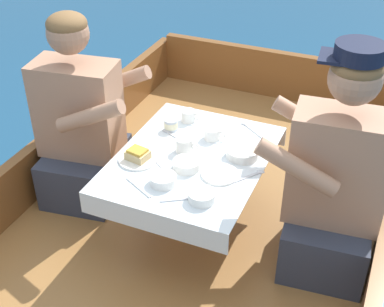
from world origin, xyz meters
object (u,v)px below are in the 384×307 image
at_px(coffee_cup_port, 188,115).
at_px(tin_can, 171,125).
at_px(coffee_cup_starboard, 212,133).
at_px(person_port, 82,128).
at_px(person_starboard, 334,185).
at_px(sandwich, 138,154).
at_px(coffee_cup_center, 184,145).

xyz_separation_m(coffee_cup_port, tin_can, (-0.04, -0.11, -0.00)).
bearing_deg(coffee_cup_starboard, coffee_cup_port, 147.62).
bearing_deg(tin_can, person_port, -164.65).
bearing_deg(person_starboard, sandwich, 5.64).
height_order(person_port, coffee_cup_port, person_port).
bearing_deg(coffee_cup_center, coffee_cup_port, 109.62).
distance_m(person_starboard, coffee_cup_starboard, 0.62).
bearing_deg(person_starboard, tin_can, -14.80).
distance_m(person_starboard, tin_can, 0.82).
distance_m(coffee_cup_port, coffee_cup_starboard, 0.20).
bearing_deg(coffee_cup_port, coffee_cup_center, -70.38).
relative_size(coffee_cup_port, coffee_cup_center, 0.96).
relative_size(person_starboard, sandwich, 9.84).
relative_size(sandwich, coffee_cup_port, 1.06).
bearing_deg(coffee_cup_starboard, coffee_cup_center, -117.31).
height_order(coffee_cup_port, coffee_cup_center, coffee_cup_center).
height_order(person_starboard, sandwich, person_starboard).
bearing_deg(person_starboard, coffee_cup_center, -4.27).
distance_m(person_port, tin_can, 0.46).
xyz_separation_m(person_port, tin_can, (0.44, 0.12, 0.06)).
xyz_separation_m(person_port, person_starboard, (1.25, -0.01, 0.03)).
bearing_deg(coffee_cup_center, tin_can, 132.67).
bearing_deg(tin_can, person_starboard, -9.39).
bearing_deg(person_starboard, person_port, -6.08).
bearing_deg(person_port, coffee_cup_port, 17.30).
distance_m(person_starboard, sandwich, 0.85).
bearing_deg(sandwich, person_port, 156.75).
relative_size(sandwich, coffee_cup_center, 1.03).
bearing_deg(person_port, coffee_cup_center, -11.10).
relative_size(person_port, coffee_cup_port, 9.87).
relative_size(coffee_cup_port, coffee_cup_starboard, 0.95).
xyz_separation_m(person_starboard, tin_can, (-0.81, 0.13, 0.03)).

